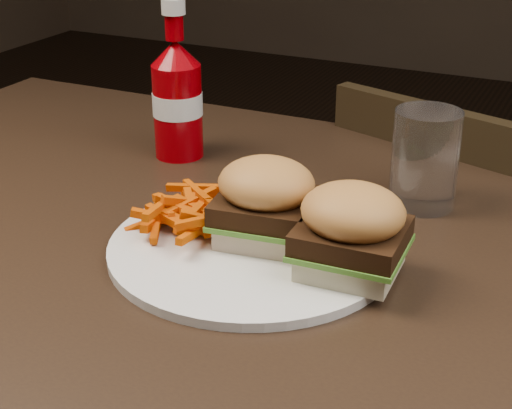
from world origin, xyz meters
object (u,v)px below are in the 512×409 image
at_px(dining_table, 222,249).
at_px(ketchup_bottle, 178,113).
at_px(tumbler, 425,161).
at_px(plate, 252,247).
at_px(chair_far, 471,304).

distance_m(dining_table, ketchup_bottle, 0.26).
bearing_deg(tumbler, plate, -123.93).
distance_m(chair_far, tumbler, 0.50).
bearing_deg(dining_table, ketchup_bottle, 131.46).
bearing_deg(tumbler, ketchup_bottle, 177.35).
relative_size(ketchup_bottle, tumbler, 1.09).
bearing_deg(tumbler, dining_table, -136.71).
bearing_deg(chair_far, tumbler, 103.28).
distance_m(dining_table, plate, 0.06).
bearing_deg(plate, ketchup_bottle, 135.31).
xyz_separation_m(dining_table, plate, (0.05, -0.02, 0.03)).
height_order(plate, ketchup_bottle, ketchup_bottle).
relative_size(dining_table, ketchup_bottle, 9.21).
distance_m(chair_far, ketchup_bottle, 0.62).
relative_size(chair_far, plate, 1.20).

